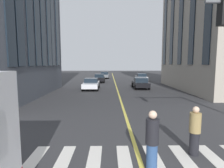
# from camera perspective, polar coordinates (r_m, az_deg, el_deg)

# --- Properties ---
(lane_centre_line) EXTENTS (80.00, 0.16, 0.01)m
(lane_centre_line) POSITION_cam_1_polar(r_m,az_deg,el_deg) (22.53, 1.63, -1.65)
(lane_centre_line) COLOR #D8C64C
(lane_centre_line) RESTS_ON ground_plane
(crosswalk_marking) EXTENTS (2.40, 7.45, 0.01)m
(crosswalk_marking) POSITION_cam_1_polar(r_m,az_deg,el_deg) (6.39, 8.94, -23.26)
(crosswalk_marking) COLOR silver
(crosswalk_marking) RESTS_ON ground_plane
(car_silver_oncoming) EXTENTS (3.90, 1.89, 1.40)m
(car_silver_oncoming) POSITION_cam_1_polar(r_m,az_deg,el_deg) (33.58, 9.20, 2.12)
(car_silver_oncoming) COLOR #B7BABF
(car_silver_oncoming) RESTS_ON ground_plane
(car_white_near) EXTENTS (4.40, 1.95, 1.37)m
(car_white_near) POSITION_cam_1_polar(r_m,az_deg,el_deg) (22.53, -6.52, 0.10)
(car_white_near) COLOR silver
(car_white_near) RESTS_ON ground_plane
(car_black_parked_b) EXTENTS (3.90, 1.89, 1.40)m
(car_black_parked_b) POSITION_cam_1_polar(r_m,az_deg,el_deg) (31.23, -3.98, 1.87)
(car_black_parked_b) COLOR black
(car_black_parked_b) RESTS_ON ground_plane
(car_grey_parked_a) EXTENTS (3.90, 1.89, 1.40)m
(car_grey_parked_a) POSITION_cam_1_polar(r_m,az_deg,el_deg) (39.47, -2.37, 2.82)
(car_grey_parked_a) COLOR slate
(car_grey_parked_a) RESTS_ON ground_plane
(car_black_mid) EXTENTS (3.90, 1.89, 1.40)m
(car_black_mid) POSITION_cam_1_polar(r_m,az_deg,el_deg) (23.47, 8.94, 0.30)
(car_black_mid) COLOR black
(car_black_mid) RESTS_ON ground_plane
(pedestrian_near) EXTENTS (0.38, 0.38, 1.72)m
(pedestrian_near) POSITION_cam_1_polar(r_m,az_deg,el_deg) (7.05, 24.60, -13.27)
(pedestrian_near) COLOR black
(pedestrian_near) RESTS_ON ground_plane
(pedestrian_companion) EXTENTS (0.38, 0.38, 1.84)m
(pedestrian_companion) POSITION_cam_1_polar(r_m,az_deg,el_deg) (5.59, 12.50, -17.30)
(pedestrian_companion) COLOR #2D4C7F
(pedestrian_companion) RESTS_ON ground_plane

